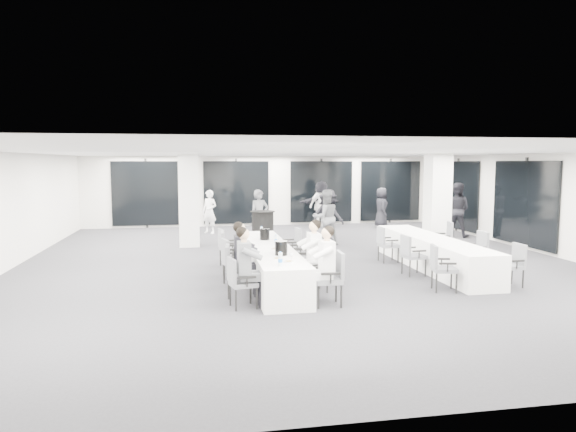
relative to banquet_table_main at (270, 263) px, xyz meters
name	(u,v)px	position (x,y,z in m)	size (l,w,h in m)	color
room	(324,205)	(1.92, 2.90, 1.01)	(14.04, 16.04, 2.84)	#26262C
column_left	(189,201)	(-1.77, 4.99, 1.02)	(0.60, 0.60, 2.80)	silver
column_right	(437,203)	(5.23, 2.79, 1.02)	(0.60, 0.60, 2.80)	silver
banquet_table_main	(270,263)	(0.00, 0.00, 0.00)	(0.90, 5.00, 0.75)	white
banquet_table_side	(432,253)	(4.05, 0.59, 0.00)	(0.90, 5.00, 0.75)	white
cocktail_table	(263,228)	(0.45, 4.74, 0.16)	(0.76, 0.76, 1.06)	black
chair_main_left_near	(239,279)	(-0.83, -1.98, 0.14)	(0.53, 0.56, 0.90)	#57595F
chair_main_left_second	(235,267)	(-0.84, -1.19, 0.19)	(0.54, 0.59, 0.99)	#57595F
chair_main_left_mid	(232,259)	(-0.83, -0.30, 0.18)	(0.59, 0.62, 0.98)	#57595F
chair_main_left_fourth	(229,251)	(-0.84, 0.49, 0.21)	(0.53, 0.59, 1.02)	#57595F
chair_main_left_far	(227,245)	(-0.83, 1.66, 0.16)	(0.55, 0.59, 0.94)	#57595F
chair_main_right_near	(332,275)	(0.83, -2.11, 0.18)	(0.51, 0.57, 0.97)	#57595F
chair_main_right_second	(318,266)	(0.83, -1.08, 0.13)	(0.52, 0.55, 0.88)	#57595F
chair_main_right_mid	(311,255)	(0.84, -0.35, 0.22)	(0.61, 0.65, 1.04)	#57595F
chair_main_right_fourth	(303,250)	(0.83, 0.52, 0.18)	(0.51, 0.56, 0.97)	#57595F
chair_main_right_far	(293,244)	(0.83, 1.67, 0.15)	(0.50, 0.54, 0.91)	#57595F
chair_side_left_near	(440,265)	(3.22, -1.48, 0.15)	(0.56, 0.58, 0.92)	#57595F
chair_side_left_mid	(411,253)	(3.22, -0.05, 0.15)	(0.49, 0.54, 0.91)	#57595F
chair_side_left_far	(385,242)	(3.22, 1.54, 0.14)	(0.47, 0.52, 0.91)	#57595F
chair_side_right_near	(513,262)	(4.88, -1.40, 0.13)	(0.45, 0.51, 0.89)	#57595F
chair_side_right_mid	(477,249)	(4.88, 0.01, 0.17)	(0.49, 0.55, 0.96)	#57595F
chair_side_right_far	(444,238)	(4.88, 1.64, 0.19)	(0.61, 0.64, 1.00)	#57595F
seated_guest_a	(248,262)	(-0.67, -1.97, 0.44)	(0.50, 0.38, 1.44)	slate
seated_guest_b	(244,254)	(-0.67, -1.20, 0.44)	(0.50, 0.38, 1.44)	black
seated_guest_c	(323,261)	(0.67, -2.10, 0.44)	(0.50, 0.38, 1.44)	white
seated_guest_d	(311,251)	(0.67, -1.09, 0.44)	(0.50, 0.38, 1.44)	white
standing_guest_a	(259,212)	(0.44, 5.44, 0.58)	(0.70, 0.56, 1.91)	slate
standing_guest_b	(326,214)	(2.38, 4.46, 0.60)	(0.94, 0.57, 1.94)	slate
standing_guest_c	(328,211)	(2.73, 5.53, 0.57)	(1.23, 0.63, 1.90)	black
standing_guest_d	(320,203)	(3.21, 8.69, 0.60)	(1.15, 0.64, 1.95)	white
standing_guest_e	(381,205)	(5.59, 8.26, 0.51)	(0.86, 0.52, 1.78)	black
standing_guest_f	(321,201)	(3.27, 8.71, 0.67)	(1.91, 0.74, 2.09)	black
standing_guest_g	(209,209)	(-1.09, 7.75, 0.51)	(0.65, 0.52, 1.77)	white
standing_guest_h	(457,206)	(7.23, 5.38, 0.68)	(1.02, 0.62, 2.12)	black
ice_bucket_near	(281,248)	(0.08, -1.07, 0.51)	(0.25, 0.25, 0.28)	black
ice_bucket_far	(265,234)	(0.02, 0.96, 0.51)	(0.23, 0.23, 0.26)	black
water_bottle_a	(280,259)	(-0.11, -2.11, 0.49)	(0.08, 0.08, 0.24)	silver
water_bottle_b	(276,239)	(0.18, 0.33, 0.47)	(0.06, 0.06, 0.19)	silver
water_bottle_c	(262,231)	(0.04, 1.76, 0.48)	(0.07, 0.07, 0.21)	silver
plate_a	(277,258)	(-0.06, -1.44, 0.39)	(0.19, 0.19, 0.03)	white
plate_b	(289,261)	(0.10, -1.77, 0.39)	(0.21, 0.21, 0.03)	white
plate_c	(275,248)	(0.06, -0.36, 0.39)	(0.18, 0.18, 0.03)	white
wine_glass	(291,255)	(0.12, -1.93, 0.53)	(0.08, 0.08, 0.20)	silver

